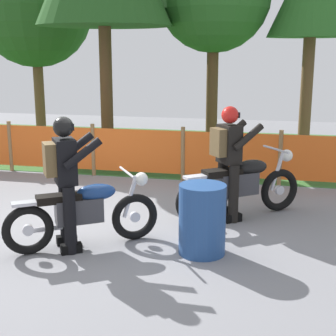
{
  "coord_description": "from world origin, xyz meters",
  "views": [
    {
      "loc": [
        2.67,
        -6.31,
        2.45
      ],
      "look_at": [
        1.24,
        0.11,
        0.9
      ],
      "focal_mm": 52.95,
      "sensor_mm": 36.0,
      "label": 1
    }
  ],
  "objects": [
    {
      "name": "barrier_fence",
      "position": [
        0.0,
        2.89,
        0.54
      ],
      "size": [
        9.25,
        0.08,
        1.05
      ],
      "color": "olive",
      "rests_on": "ground"
    },
    {
      "name": "rider_lead",
      "position": [
        1.99,
        0.79,
        0.95
      ],
      "size": [
        0.78,
        0.73,
        1.69
      ],
      "rotation": [
        0.0,
        0.0,
        0.65
      ],
      "color": "black",
      "rests_on": "ground"
    },
    {
      "name": "rider_trailing",
      "position": [
        0.14,
        -0.81,
        0.95
      ],
      "size": [
        0.79,
        0.72,
        1.69
      ],
      "rotation": [
        0.0,
        0.0,
        0.59
      ],
      "color": "black",
      "rests_on": "ground"
    },
    {
      "name": "tree_leftmost",
      "position": [
        -3.91,
        6.59,
        3.57
      ],
      "size": [
        3.14,
        3.14,
        5.16
      ],
      "color": "brown",
      "rests_on": "ground"
    },
    {
      "name": "grass_verge",
      "position": [
        0.0,
        5.97,
        0.01
      ],
      "size": [
        24.0,
        6.16,
        0.01
      ],
      "primitive_type": "cube",
      "color": "#386B2D",
      "rests_on": "ground"
    },
    {
      "name": "spare_drum",
      "position": [
        1.83,
        -0.58,
        0.44
      ],
      "size": [
        0.58,
        0.58,
        0.88
      ],
      "primitive_type": "cylinder",
      "color": "navy",
      "rests_on": "ground"
    },
    {
      "name": "motorcycle_lead",
      "position": [
        2.18,
        0.93,
        0.49
      ],
      "size": [
        1.77,
        1.38,
        1.01
      ],
      "rotation": [
        0.0,
        0.0,
        0.65
      ],
      "color": "black",
      "rests_on": "ground"
    },
    {
      "name": "ground",
      "position": [
        0.0,
        0.0,
        -0.01
      ],
      "size": [
        24.0,
        24.0,
        0.02
      ],
      "primitive_type": "cube",
      "color": "gray"
    },
    {
      "name": "motorcycle_trailing",
      "position": [
        0.32,
        -0.69,
        0.46
      ],
      "size": [
        1.72,
        1.21,
        0.95
      ],
      "rotation": [
        0.0,
        0.0,
        0.59
      ],
      "color": "black",
      "rests_on": "ground"
    }
  ]
}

